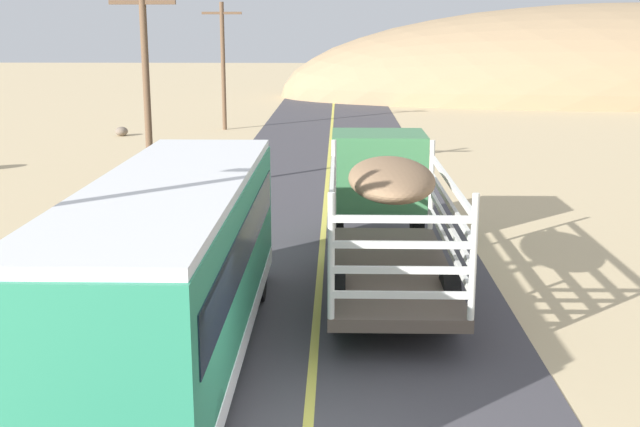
{
  "coord_description": "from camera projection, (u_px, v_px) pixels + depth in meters",
  "views": [
    {
      "loc": [
        0.43,
        -9.92,
        5.71
      ],
      "look_at": [
        0.0,
        8.01,
        1.51
      ],
      "focal_mm": 44.99,
      "sensor_mm": 36.0,
      "label": 1
    }
  ],
  "objects": [
    {
      "name": "livestock_truck",
      "position": [
        382.0,
        190.0,
        19.66
      ],
      "size": [
        2.53,
        9.7,
        3.02
      ],
      "color": "#3F7F4C",
      "rests_on": "road_surface"
    },
    {
      "name": "bus",
      "position": [
        172.0,
        267.0,
        13.55
      ],
      "size": [
        2.54,
        10.0,
        3.21
      ],
      "color": "#2D8C66",
      "rests_on": "road_surface"
    },
    {
      "name": "power_pole_mid",
      "position": [
        146.0,
        84.0,
        26.9
      ],
      "size": [
        2.2,
        0.24,
        7.08
      ],
      "color": "brown",
      "rests_on": "ground"
    },
    {
      "name": "power_pole_far",
      "position": [
        223.0,
        62.0,
        44.59
      ],
      "size": [
        2.2,
        0.24,
        7.02
      ],
      "color": "brown",
      "rests_on": "ground"
    },
    {
      "name": "boulder_mid_field",
      "position": [
        122.0,
        131.0,
        42.75
      ],
      "size": [
        0.66,
        0.77,
        0.48
      ],
      "primitive_type": "ellipsoid",
      "color": "#756656",
      "rests_on": "ground"
    },
    {
      "name": "distant_hill",
      "position": [
        627.0,
        97.0,
        66.13
      ],
      "size": [
        57.35,
        23.81,
        15.16
      ],
      "primitive_type": "ellipsoid",
      "color": "#997C5A",
      "rests_on": "ground"
    }
  ]
}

